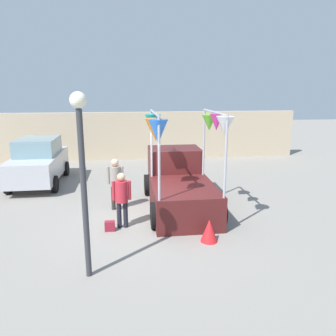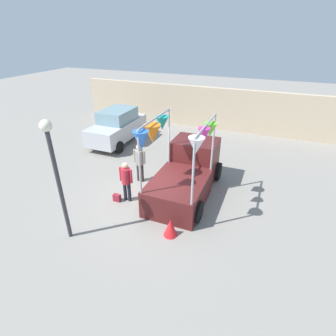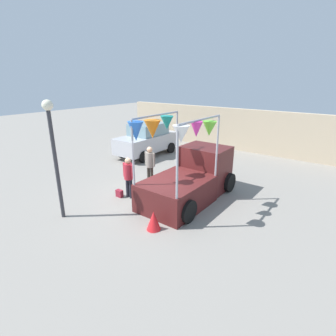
{
  "view_description": "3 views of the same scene",
  "coord_description": "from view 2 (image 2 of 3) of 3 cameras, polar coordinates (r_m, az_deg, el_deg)",
  "views": [
    {
      "loc": [
        -0.6,
        -9.23,
        3.85
      ],
      "look_at": [
        0.6,
        0.05,
        1.57
      ],
      "focal_mm": 35.0,
      "sensor_mm": 36.0,
      "label": 1
    },
    {
      "loc": [
        3.77,
        -7.56,
        5.78
      ],
      "look_at": [
        0.76,
        -0.17,
        1.54
      ],
      "focal_mm": 28.0,
      "sensor_mm": 36.0,
      "label": 2
    },
    {
      "loc": [
        6.01,
        -6.94,
        4.37
      ],
      "look_at": [
        0.46,
        0.37,
        1.22
      ],
      "focal_mm": 28.0,
      "sensor_mm": 36.0,
      "label": 3
    }
  ],
  "objects": [
    {
      "name": "vendor_truck",
      "position": [
        10.25,
        4.13,
        -0.55
      ],
      "size": [
        2.44,
        4.13,
        3.21
      ],
      "color": "#4C1919",
      "rests_on": "ground"
    },
    {
      "name": "person_vendor",
      "position": [
        10.88,
        -6.22,
        1.86
      ],
      "size": [
        0.53,
        0.34,
        1.69
      ],
      "color": "#2D2823",
      "rests_on": "ground"
    },
    {
      "name": "ground_plane",
      "position": [
        10.24,
        -3.63,
        -6.46
      ],
      "size": [
        60.0,
        60.0,
        0.0
      ],
      "primitive_type": "plane",
      "color": "gray"
    },
    {
      "name": "folded_kite_bundle_crimson",
      "position": [
        8.39,
        0.52,
        -12.83
      ],
      "size": [
        0.56,
        0.56,
        0.6
      ],
      "primitive_type": "cone",
      "rotation": [
        0.0,
        0.0,
        0.35
      ],
      "color": "red",
      "rests_on": "ground"
    },
    {
      "name": "handbag",
      "position": [
        10.16,
        -11.05,
        -6.37
      ],
      "size": [
        0.28,
        0.16,
        0.28
      ],
      "primitive_type": "cube",
      "color": "maroon",
      "rests_on": "ground"
    },
    {
      "name": "parked_car",
      "position": [
        15.19,
        -10.96,
        8.9
      ],
      "size": [
        1.88,
        4.0,
        1.88
      ],
      "color": "#B7B7BC",
      "rests_on": "ground"
    },
    {
      "name": "street_lamp",
      "position": [
        7.75,
        -23.41,
        0.38
      ],
      "size": [
        0.32,
        0.32,
        3.8
      ],
      "color": "#333338",
      "rests_on": "ground"
    },
    {
      "name": "brick_boundary_wall",
      "position": [
        17.45,
        9.12,
        12.76
      ],
      "size": [
        18.0,
        0.36,
        2.6
      ],
      "primitive_type": "cube",
      "color": "tan",
      "rests_on": "ground"
    },
    {
      "name": "person_customer",
      "position": [
        9.7,
        -9.12,
        -2.23
      ],
      "size": [
        0.53,
        0.34,
        1.6
      ],
      "color": "black",
      "rests_on": "ground"
    }
  ]
}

